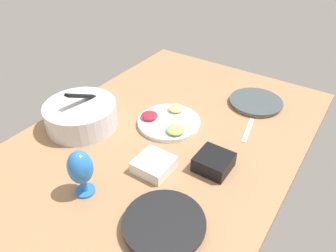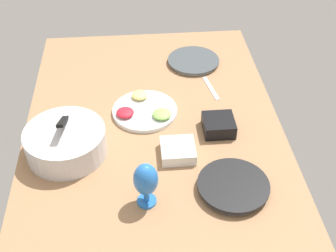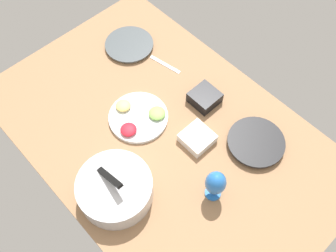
{
  "view_description": "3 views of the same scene",
  "coord_description": "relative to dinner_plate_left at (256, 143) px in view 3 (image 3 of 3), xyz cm",
  "views": [
    {
      "loc": [
        -81.54,
        -59.84,
        81.93
      ],
      "look_at": [
        6.73,
        -0.7,
        4.36
      ],
      "focal_mm": 34.28,
      "sensor_mm": 36.0,
      "label": 1
    },
    {
      "loc": [
        -133.55,
        6.1,
        118.51
      ],
      "look_at": [
        -1.37,
        -5.39,
        4.36
      ],
      "focal_mm": 47.67,
      "sensor_mm": 36.0,
      "label": 2
    },
    {
      "loc": [
        -62.85,
        55.92,
        146.84
      ],
      "look_at": [
        -1.02,
        -2.1,
        4.36
      ],
      "focal_mm": 40.25,
      "sensor_mm": 36.0,
      "label": 3
    }
  ],
  "objects": [
    {
      "name": "fruit_platter",
      "position": [
        45.48,
        28.81,
        -0.24
      ],
      "size": [
        27.26,
        27.26,
        4.27
      ],
      "color": "silver",
      "rests_on": "ground_plane"
    },
    {
      "name": "square_bowl_white",
      "position": [
        18.93,
        17.37,
        0.91
      ],
      "size": [
        12.76,
        12.76,
        4.53
      ],
      "color": "white",
      "rests_on": "ground_plane"
    },
    {
      "name": "dinner_plate_right",
      "position": [
        82.13,
        3.18,
        -0.55
      ],
      "size": [
        25.01,
        25.01,
        2.05
      ],
      "color": "silver",
      "rests_on": "ground_plane"
    },
    {
      "name": "fork_by_right_plate",
      "position": [
        60.46,
        -1.96,
        -1.31
      ],
      "size": [
        18.02,
        5.16,
        0.6
      ],
      "primitive_type": "cube",
      "rotation": [
        0.0,
        0.0,
        0.19
      ],
      "color": "silver",
      "rests_on": "ground_plane"
    },
    {
      "name": "square_bowl_black",
      "position": [
        31.51,
        -0.27,
        1.59
      ],
      "size": [
        12.3,
        12.3,
        5.75
      ],
      "color": "black",
      "rests_on": "ground_plane"
    },
    {
      "name": "mixing_bowl",
      "position": [
        24.01,
        59.11,
        4.11
      ],
      "size": [
        31.48,
        30.33,
        18.21
      ],
      "color": "silver",
      "rests_on": "ground_plane"
    },
    {
      "name": "hurricane_glass_blue",
      "position": [
        -2.88,
        30.25,
        9.03
      ],
      "size": [
        8.29,
        8.29,
        17.5
      ],
      "color": "blue",
      "rests_on": "ground_plane"
    },
    {
      "name": "dinner_plate_left",
      "position": [
        0.0,
        0.0,
        0.0
      ],
      "size": [
        25.21,
        25.21,
        3.11
      ],
      "color": "#4C4C51",
      "rests_on": "ground_plane"
    },
    {
      "name": "ground_plane",
      "position": [
        32.33,
        25.45,
        -3.61
      ],
      "size": [
        160.0,
        104.0,
        4.0
      ],
      "primitive_type": "cube",
      "color": "#99704C"
    }
  ]
}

